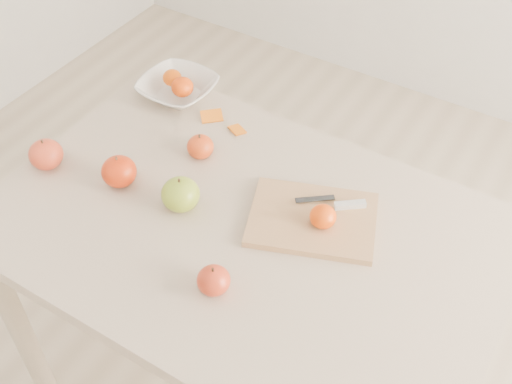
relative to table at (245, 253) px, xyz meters
The scene contains 15 objects.
ground 0.65m from the table, ahead, with size 3.50×3.50×0.00m, color #C6B293.
table is the anchor object (origin of this frame).
cutting_board 0.19m from the table, 36.17° to the left, with size 0.29×0.22×0.02m, color #A98254.
board_tangerine 0.23m from the table, 27.92° to the left, with size 0.06×0.06×0.05m, color #DB5007.
fruit_bowl 0.56m from the table, 143.16° to the left, with size 0.21×0.21×0.05m, color white.
bowl_tangerine_near 0.59m from the table, 143.86° to the left, with size 0.05×0.05×0.05m, color #D04007.
bowl_tangerine_far 0.53m from the table, 142.49° to the left, with size 0.06×0.06×0.06m, color #D53E07.
orange_peel_a 0.43m from the table, 135.24° to the left, with size 0.06×0.04×0.00m, color orange.
orange_peel_b 0.36m from the table, 125.86° to the left, with size 0.04×0.04×0.00m, color orange.
paring_knife 0.27m from the table, 43.19° to the left, with size 0.16×0.09×0.01m.
apple_green 0.22m from the table, behind, with size 0.09×0.09×0.08m, color #568A18.
apple_red_a 0.30m from the table, 147.31° to the left, with size 0.07×0.07×0.06m, color #9D120F.
apple_red_e 0.23m from the table, 77.28° to the right, with size 0.07×0.07×0.06m, color #960B03.
apple_red_b 0.37m from the table, behind, with size 0.09×0.09×0.08m, color #A20301.
apple_red_d 0.56m from the table, behind, with size 0.09×0.09×0.08m, color #A71721.
Camera 1 is at (0.55, -0.84, 1.87)m, focal length 45.00 mm.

